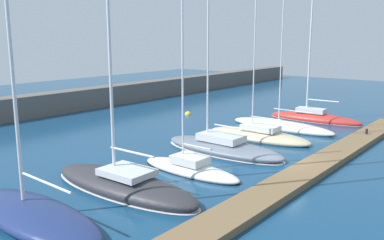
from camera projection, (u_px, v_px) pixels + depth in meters
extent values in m
plane|color=navy|center=(286.00, 165.00, 27.65)|extent=(120.00, 120.00, 0.00)
cube|color=brown|center=(313.00, 168.00, 26.44)|extent=(37.63, 2.06, 0.39)
cube|color=#5B5651|center=(43.00, 104.00, 45.22)|extent=(108.00, 2.41, 2.35)
ellipsoid|color=navy|center=(35.00, 216.00, 19.05)|extent=(3.40, 9.40, 1.11)
cylinder|color=silver|center=(46.00, 183.00, 17.93)|extent=(0.22, 3.84, 0.12)
ellipsoid|color=#2D2D33|center=(123.00, 185.00, 23.14)|extent=(3.42, 10.52, 1.31)
ellipsoid|color=silver|center=(123.00, 190.00, 23.19)|extent=(3.45, 10.63, 0.12)
cylinder|color=silver|center=(132.00, 152.00, 22.27)|extent=(0.21, 3.23, 0.12)
cube|color=silver|center=(127.00, 172.00, 22.76)|extent=(2.15, 2.87, 0.36)
ellipsoid|color=white|center=(190.00, 170.00, 26.18)|extent=(2.17, 7.38, 0.86)
ellipsoid|color=black|center=(190.00, 172.00, 26.21)|extent=(2.19, 7.46, 0.12)
cylinder|color=silver|center=(183.00, 74.00, 25.37)|extent=(0.13, 0.13, 11.10)
cylinder|color=silver|center=(197.00, 147.00, 25.52)|extent=(0.11, 2.29, 0.09)
cube|color=silver|center=(190.00, 160.00, 26.05)|extent=(1.57, 2.16, 0.49)
ellipsoid|color=slate|center=(223.00, 148.00, 30.83)|extent=(3.43, 9.96, 1.01)
ellipsoid|color=silver|center=(223.00, 151.00, 30.88)|extent=(3.46, 10.06, 0.12)
cylinder|color=silver|center=(208.00, 38.00, 30.17)|extent=(0.13, 0.13, 15.00)
cylinder|color=silver|center=(234.00, 128.00, 29.92)|extent=(0.11, 3.47, 0.09)
cube|color=silver|center=(221.00, 138.00, 30.81)|extent=(1.89, 3.37, 0.51)
ellipsoid|color=beige|center=(258.00, 136.00, 34.72)|extent=(3.42, 9.28, 1.10)
cylinder|color=silver|center=(256.00, 14.00, 33.10)|extent=(0.10, 0.10, 18.79)
cylinder|color=silver|center=(266.00, 118.00, 34.01)|extent=(0.17, 2.76, 0.07)
cube|color=silver|center=(261.00, 128.00, 34.45)|extent=(1.82, 3.08, 0.45)
ellipsoid|color=silver|center=(281.00, 126.00, 38.62)|extent=(3.11, 10.42, 1.07)
cylinder|color=silver|center=(282.00, 32.00, 37.11)|extent=(0.11, 0.11, 16.14)
cylinder|color=silver|center=(293.00, 111.00, 37.60)|extent=(0.23, 3.83, 0.08)
ellipsoid|color=#B72D28|center=(315.00, 119.00, 42.21)|extent=(2.78, 9.51, 1.22)
ellipsoid|color=silver|center=(314.00, 121.00, 42.25)|extent=(2.81, 9.60, 0.12)
cylinder|color=silver|center=(312.00, 13.00, 40.67)|extent=(0.17, 0.17, 19.70)
cylinder|color=silver|center=(323.00, 101.00, 41.37)|extent=(0.25, 3.08, 0.12)
cube|color=silver|center=(311.00, 110.00, 42.28)|extent=(1.43, 2.89, 0.47)
sphere|color=yellow|center=(188.00, 115.00, 45.56)|extent=(0.71, 0.71, 0.71)
cylinder|color=black|center=(367.00, 132.00, 34.70)|extent=(0.20, 0.20, 0.44)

